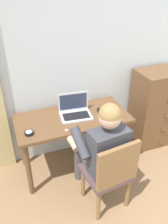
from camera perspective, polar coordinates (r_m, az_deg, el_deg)
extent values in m
cube|color=silver|center=(2.83, 3.30, 13.49)|extent=(4.80, 0.05, 2.50)
cube|color=brown|center=(2.61, -2.84, -1.55)|extent=(1.25, 0.60, 0.03)
cylinder|color=brown|center=(2.56, -13.30, -13.56)|extent=(0.06, 0.06, 0.68)
cylinder|color=brown|center=(2.84, 9.99, -7.91)|extent=(0.06, 0.06, 0.68)
cylinder|color=brown|center=(2.93, -14.86, -7.15)|extent=(0.06, 0.06, 0.68)
cylinder|color=brown|center=(3.17, 5.70, -2.80)|extent=(0.06, 0.06, 0.68)
cube|color=brown|center=(3.28, 16.90, 0.91)|extent=(0.59, 0.41, 1.05)
sphere|color=brown|center=(3.37, 17.99, -7.09)|extent=(0.04, 0.04, 0.04)
sphere|color=brown|center=(3.25, 18.59, -4.17)|extent=(0.04, 0.04, 0.04)
sphere|color=brown|center=(3.14, 19.23, -1.02)|extent=(0.04, 0.04, 0.04)
cube|color=brown|center=(2.38, 5.33, -14.31)|extent=(0.46, 0.45, 0.05)
cube|color=olive|center=(2.12, 8.30, -12.88)|extent=(0.42, 0.09, 0.42)
cylinder|color=olive|center=(2.70, 6.40, -14.21)|extent=(0.04, 0.04, 0.39)
cylinder|color=olive|center=(2.58, -0.23, -16.79)|extent=(0.04, 0.04, 0.39)
cylinder|color=olive|center=(2.53, 10.55, -18.66)|extent=(0.04, 0.04, 0.39)
cylinder|color=olive|center=(2.40, 3.54, -21.81)|extent=(0.04, 0.04, 0.39)
cylinder|color=#4C4C4C|center=(2.52, 4.50, -9.75)|extent=(0.19, 0.41, 0.14)
cylinder|color=#4C4C4C|center=(2.45, 0.84, -11.05)|extent=(0.19, 0.41, 0.14)
cylinder|color=#4C4C4C|center=(2.80, 2.14, -10.94)|extent=(0.11, 0.11, 0.46)
cylinder|color=#4C4C4C|center=(2.74, -1.22, -12.11)|extent=(0.11, 0.11, 0.46)
cube|color=#3F3F47|center=(2.19, 5.88, -9.42)|extent=(0.38, 0.24, 0.46)
cylinder|color=#3F3F47|center=(2.33, 8.85, -4.31)|extent=(0.12, 0.31, 0.25)
cylinder|color=#3F3F47|center=(2.14, -0.91, -7.54)|extent=(0.12, 0.31, 0.25)
cylinder|color=#DBAD8E|center=(2.52, 6.04, -3.94)|extent=(0.10, 0.27, 0.11)
cylinder|color=#DBAD8E|center=(2.34, -3.10, -6.82)|extent=(0.10, 0.27, 0.11)
sphere|color=#DBAD8E|center=(1.98, 6.28, -1.34)|extent=(0.20, 0.20, 0.20)
sphere|color=#9E7A47|center=(1.97, 6.33, -0.60)|extent=(0.20, 0.20, 0.20)
cube|color=silver|center=(2.59, -1.96, -0.99)|extent=(0.36, 0.27, 0.02)
cube|color=black|center=(2.58, -1.92, -0.91)|extent=(0.30, 0.18, 0.00)
cube|color=silver|center=(2.64, -2.64, 2.59)|extent=(0.34, 0.04, 0.22)
cube|color=#2D3851|center=(2.63, -2.61, 2.53)|extent=(0.30, 0.03, 0.18)
ellipsoid|color=black|center=(2.70, 3.79, 0.47)|extent=(0.08, 0.11, 0.03)
cylinder|color=black|center=(2.39, -13.20, -5.00)|extent=(0.09, 0.09, 0.03)
cylinder|color=silver|center=(2.38, -13.25, -4.70)|extent=(0.06, 0.06, 0.00)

